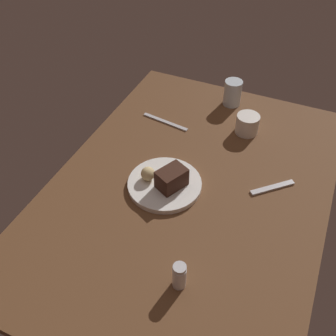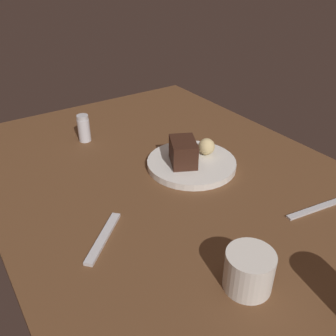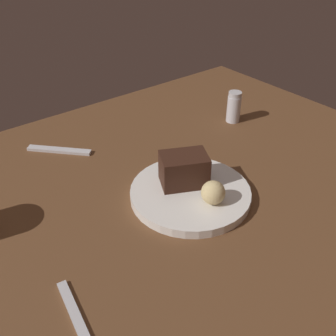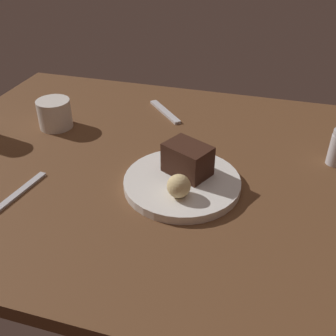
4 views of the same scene
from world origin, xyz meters
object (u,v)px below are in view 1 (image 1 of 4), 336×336
Objects in this scene: water_glass at (233,93)px; coffee_cup at (247,124)px; dessert_plate at (165,184)px; butter_knife at (165,122)px; salt_shaker at (179,276)px; bread_roll at (148,174)px; chocolate_cake_slice at (172,178)px; dessert_spoon at (272,188)px.

coffee_cup is (-15.18, -10.33, -1.49)cm from water_glass.
dessert_plate reaches higher than butter_knife.
bread_roll is at bearing 38.01° from salt_shaker.
water_glass is at bearing -122.78° from butter_knife.
butter_knife is (60.10, 30.67, -3.75)cm from salt_shaker.
bread_roll is at bearing 168.14° from water_glass.
bread_roll is 0.54× the size of coffee_cup.
salt_shaker is at bearing -141.99° from bread_roll.
chocolate_cake_slice is at bearing 176.52° from water_glass.
coffee_cup is at bearing -19.89° from chocolate_cake_slice.
dessert_plate is 1.55× the size of dessert_spoon.
water_glass reaches higher than bread_roll.
dessert_plate is 33.14cm from butter_knife.
chocolate_cake_slice reaches higher than dessert_spoon.
salt_shaker is 44.96cm from dessert_spoon.
salt_shaker is at bearing -149.78° from dessert_plate.
dessert_spoon reaches higher than butter_knife.
bread_roll is 36.91cm from salt_shaker.
bread_roll is 0.24× the size of butter_knife.
chocolate_cake_slice is 52.69cm from water_glass.
butter_knife is (31.02, 7.94, -3.75)cm from bread_roll.
water_glass is (81.97, 11.62, 1.07)cm from salt_shaker.
dessert_plate is at bearing 81.23° from chocolate_cake_slice.
dessert_spoon is (13.19, -28.83, -4.57)cm from chocolate_cake_slice.
salt_shaker is 82.79cm from water_glass.
chocolate_cake_slice reaches higher than bread_roll.
dessert_plate is at bearing 30.22° from salt_shaker.
dessert_plate is 33.86cm from dessert_spoon.
water_glass is at bearing -100.09° from dessert_spoon.
chocolate_cake_slice is 39.81cm from coffee_cup.
dessert_plate is 2.30× the size of water_glass.
chocolate_cake_slice is (-0.39, -2.52, 4.04)cm from dessert_plate.
chocolate_cake_slice is at bearing -87.85° from bread_roll.
water_glass is at bearing 34.25° from coffee_cup.
dessert_plate is at bearing 173.75° from water_glass.
dessert_spoon is at bearing -18.21° from salt_shaker.
bread_roll reaches higher than butter_knife.
salt_shaker reaches higher than dessert_plate.
coffee_cup reaches higher than bread_roll.
dessert_plate is 2.61× the size of chocolate_cake_slice.
water_glass is at bearing -3.48° from chocolate_cake_slice.
coffee_cup is at bearing 1.10° from salt_shaker.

